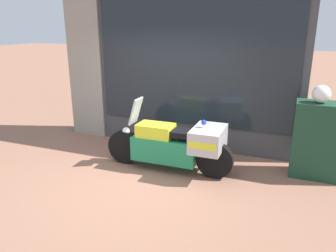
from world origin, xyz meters
TOP-DOWN VIEW (x-y plane):
  - ground_plane at (0.00, 0.00)m, footprint 60.00×60.00m
  - shop_building at (-0.37, 2.00)m, footprint 5.14×0.55m
  - window_display at (0.35, 2.03)m, footprint 3.84×0.30m
  - paramedic_motorcycle at (0.50, 0.63)m, footprint 2.39×0.78m
  - utility_cabinet at (2.84, 1.32)m, footprint 0.91×0.49m
  - white_helmet at (2.75, 1.29)m, footprint 0.29×0.29m

SIDE VIEW (x-z plane):
  - ground_plane at x=0.00m, z-range 0.00..0.00m
  - window_display at x=0.35m, z-range -0.56..1.55m
  - paramedic_motorcycle at x=0.50m, z-range -0.12..1.17m
  - utility_cabinet at x=2.84m, z-range 0.00..1.32m
  - white_helmet at x=2.75m, z-range 1.32..1.62m
  - shop_building at x=-0.37m, z-range 0.01..3.82m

